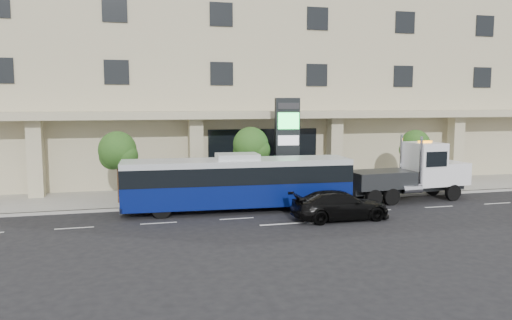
% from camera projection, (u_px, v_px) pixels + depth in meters
% --- Properties ---
extents(ground, '(120.00, 120.00, 0.00)m').
position_uv_depth(ground, '(300.00, 209.00, 28.39)').
color(ground, black).
rests_on(ground, ground).
extents(sidewalk, '(120.00, 6.00, 0.15)m').
position_uv_depth(sidewalk, '(275.00, 192.00, 33.20)').
color(sidewalk, gray).
rests_on(sidewalk, ground).
extents(curb, '(120.00, 0.30, 0.15)m').
position_uv_depth(curb, '(289.00, 201.00, 30.31)').
color(curb, gray).
rests_on(curb, ground).
extents(convention_center, '(60.00, 17.60, 20.00)m').
position_uv_depth(convention_center, '(241.00, 56.00, 42.10)').
color(convention_center, '#BAAE8C').
rests_on(convention_center, ground).
extents(tree_left, '(2.27, 2.20, 4.22)m').
position_uv_depth(tree_left, '(118.00, 153.00, 29.05)').
color(tree_left, '#422B19').
rests_on(tree_left, sidewalk).
extents(tree_mid, '(2.28, 2.20, 4.38)m').
position_uv_depth(tree_mid, '(251.00, 147.00, 30.99)').
color(tree_mid, '#422B19').
rests_on(tree_mid, sidewalk).
extents(tree_right, '(2.10, 2.00, 4.04)m').
position_uv_depth(tree_right, '(415.00, 147.00, 33.84)').
color(tree_right, '#422B19').
rests_on(tree_right, sidewalk).
extents(city_bus, '(12.76, 3.28, 3.20)m').
position_uv_depth(city_bus, '(237.00, 182.00, 27.76)').
color(city_bus, black).
rests_on(city_bus, ground).
extents(tow_truck, '(8.85, 2.68, 4.02)m').
position_uv_depth(tow_truck, '(413.00, 174.00, 30.79)').
color(tow_truck, '#2D3033').
rests_on(tow_truck, ground).
extents(black_sedan, '(5.18, 2.17, 1.49)m').
position_uv_depth(black_sedan, '(340.00, 205.00, 25.72)').
color(black_sedan, black).
rests_on(black_sedan, ground).
extents(signage_pylon, '(1.58, 0.71, 6.16)m').
position_uv_depth(signage_pylon, '(287.00, 146.00, 31.78)').
color(signage_pylon, black).
rests_on(signage_pylon, sidewalk).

